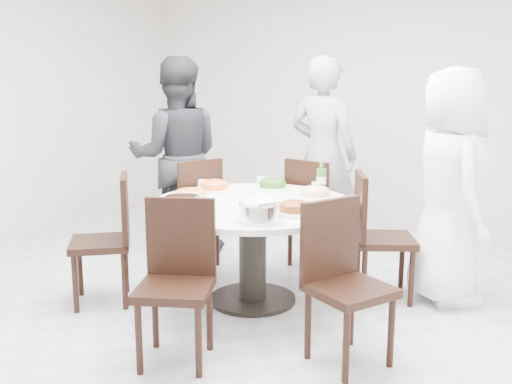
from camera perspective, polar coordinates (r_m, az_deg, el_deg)
The scene contains 22 objects.
floor at distance 4.31m, azimuth -1.23°, elevation -11.55°, with size 6.00×6.00×0.01m, color #BABAC0.
wall_back at distance 6.72m, azimuth 12.03°, elevation 8.89°, with size 6.00×0.01×2.80m, color silver.
dining_table at distance 4.41m, azimuth -0.32°, elevation -5.79°, with size 1.50×1.50×0.75m, color white.
chair_ne at distance 4.55m, azimuth 12.19°, elevation -4.19°, with size 0.42×0.42×0.95m, color black.
chair_n at distance 5.23m, azimuth 5.89°, elevation -1.91°, with size 0.42×0.42×0.95m, color black.
chair_nw at distance 5.24m, azimuth -6.33°, elevation -1.88°, with size 0.42×0.42×0.95m, color black.
chair_sw at distance 4.51m, azimuth -14.66°, elevation -4.46°, with size 0.42×0.42×0.95m, color black.
chair_s at distance 3.52m, azimuth -7.78°, elevation -8.77°, with size 0.42×0.42×0.95m, color black.
chair_se at distance 3.52m, azimuth 8.97°, elevation -8.82°, with size 0.42×0.42×0.95m, color black.
diner_right at distance 4.55m, azimuth 17.90°, elevation 0.48°, with size 0.84×0.55×1.72m, color white.
diner_middle at distance 5.62m, azimuth 6.41°, elevation 3.54°, with size 0.66×0.44×1.82m, color black.
diner_left at distance 5.55m, azimuth -7.60°, elevation 3.35°, with size 0.88×0.68×1.81m, color black.
dish_greens at distance 4.77m, azimuth 1.60°, elevation 0.64°, with size 0.27×0.27×0.07m, color white.
dish_pale at distance 4.45m, azimuth 5.65°, elevation -0.18°, with size 0.28×0.28×0.07m, color white.
dish_orange at distance 4.70m, azimuth -3.99°, elevation 0.48°, with size 0.28×0.28×0.07m, color white.
dish_redbrown at distance 3.97m, azimuth 3.74°, elevation -1.68°, with size 0.27×0.27×0.07m, color white.
dish_tofu at distance 4.37m, azimuth -6.31°, elevation -0.41°, with size 0.29×0.29×0.08m, color white.
rice_bowl at distance 3.77m, azimuth 0.35°, elevation -1.97°, with size 0.27×0.27×0.12m, color silver.
soup_bowl at distance 4.14m, azimuth -7.02°, elevation -1.04°, with size 0.28×0.28×0.09m, color white.
beverage_bottle at distance 4.62m, azimuth 6.24°, elevation 1.34°, with size 0.07×0.07×0.25m, color #29682B.
tea_cups at distance 4.84m, azimuth 3.17°, elevation 0.85°, with size 0.07×0.07×0.08m, color white.
chopsticks at distance 4.88m, azimuth 3.76°, elevation 0.51°, with size 0.24×0.04×0.01m, color tan, non-canonical shape.
Camera 1 is at (2.02, -3.40, 1.70)m, focal length 42.00 mm.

